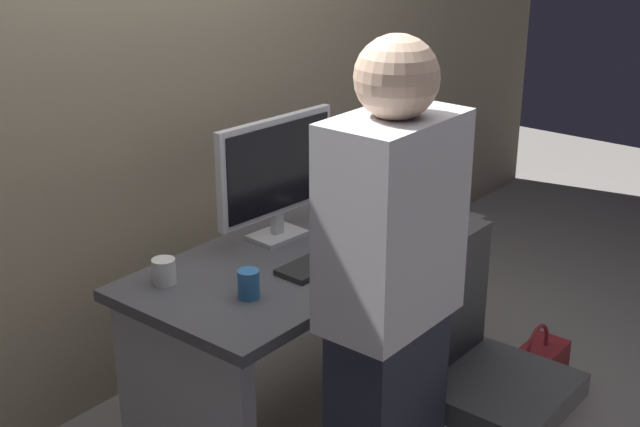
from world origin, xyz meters
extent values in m
plane|color=gray|center=(0.00, 0.00, 0.00)|extent=(9.00, 9.00, 0.00)
cube|color=tan|center=(0.00, 0.81, 1.50)|extent=(6.40, 0.10, 3.00)
cube|color=#4C4C51|center=(0.00, 0.00, 0.73)|extent=(1.39, 0.67, 0.04)
cube|color=#B2B2B7|center=(-0.63, 0.00, 0.35)|extent=(0.06, 0.59, 0.71)
cube|color=#B2B2B7|center=(0.63, 0.00, 0.35)|extent=(0.06, 0.59, 0.71)
cube|color=#3F3F3F|center=(0.02, -0.76, 0.46)|extent=(0.44, 0.44, 0.08)
cube|color=#3F3F3F|center=(0.02, -0.57, 0.72)|extent=(0.40, 0.06, 0.44)
cube|color=silver|center=(-0.41, -0.63, 1.14)|extent=(0.40, 0.24, 0.58)
sphere|color=beige|center=(-0.41, -0.63, 1.53)|extent=(0.22, 0.22, 0.22)
cube|color=silver|center=(0.01, 0.16, 0.76)|extent=(0.21, 0.15, 0.02)
cube|color=silver|center=(0.01, 0.16, 0.81)|extent=(0.04, 0.03, 0.08)
cube|color=silver|center=(0.01, 0.16, 1.03)|extent=(0.54, 0.07, 0.36)
cube|color=black|center=(0.01, 0.15, 1.03)|extent=(0.50, 0.04, 0.32)
cube|color=#262626|center=(-0.03, -0.12, 0.76)|extent=(0.43, 0.14, 0.02)
ellipsoid|color=white|center=(0.25, -0.13, 0.77)|extent=(0.06, 0.10, 0.03)
cylinder|color=#3372B2|center=(-0.42, -0.10, 0.80)|extent=(0.07, 0.07, 0.09)
cylinder|color=white|center=(-0.51, 0.19, 0.79)|extent=(0.08, 0.08, 0.08)
cube|color=beige|center=(0.48, 0.17, 0.76)|extent=(0.20, 0.17, 0.03)
cube|color=black|center=(0.50, 0.16, 0.79)|extent=(0.21, 0.17, 0.03)
cube|color=gold|center=(0.48, 0.18, 0.82)|extent=(0.18, 0.13, 0.03)
cube|color=#594C72|center=(0.50, 0.18, 0.86)|extent=(0.18, 0.14, 0.04)
cube|color=#338C59|center=(0.48, 0.17, 0.89)|extent=(0.17, 0.15, 0.02)
cube|color=maroon|center=(0.65, -0.62, 0.13)|extent=(0.34, 0.14, 0.26)
torus|color=maroon|center=(0.65, -0.62, 0.29)|extent=(0.18, 0.02, 0.18)
camera|label=1|loc=(-2.20, -1.83, 2.00)|focal=48.69mm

